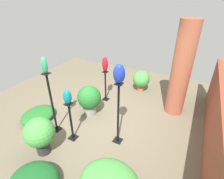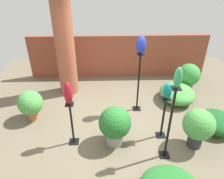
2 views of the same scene
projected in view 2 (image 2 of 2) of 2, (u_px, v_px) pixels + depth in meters
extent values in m
plane|color=#6B604C|center=(124.00, 127.00, 5.09)|extent=(8.00, 8.00, 0.00)
cube|color=brown|center=(118.00, 56.00, 6.95)|extent=(5.60, 0.12, 1.36)
cylinder|color=#9E5138|center=(65.00, 49.00, 5.80)|extent=(0.51, 0.51, 2.60)
cube|color=black|center=(137.00, 108.00, 5.71)|extent=(0.20, 0.20, 0.01)
cube|color=black|center=(138.00, 83.00, 5.31)|extent=(0.04, 0.04, 1.54)
cube|color=black|center=(141.00, 54.00, 4.91)|extent=(0.16, 0.16, 0.02)
cube|color=black|center=(160.00, 135.00, 4.86)|extent=(0.20, 0.20, 0.01)
cube|color=black|center=(163.00, 118.00, 4.60)|extent=(0.04, 0.04, 1.00)
cube|color=black|center=(166.00, 98.00, 4.35)|extent=(0.16, 0.16, 0.01)
cube|color=black|center=(164.00, 155.00, 4.38)|extent=(0.20, 0.20, 0.01)
cube|color=black|center=(169.00, 125.00, 3.97)|extent=(0.04, 0.04, 1.58)
cube|color=black|center=(176.00, 88.00, 3.56)|extent=(0.16, 0.16, 0.02)
cube|color=black|center=(74.00, 142.00, 4.69)|extent=(0.20, 0.20, 0.01)
cube|color=black|center=(72.00, 124.00, 4.44)|extent=(0.04, 0.04, 1.00)
cube|color=black|center=(70.00, 104.00, 4.18)|extent=(0.16, 0.16, 0.01)
ellipsoid|color=#192D9E|center=(141.00, 45.00, 4.80)|extent=(0.22, 0.24, 0.41)
ellipsoid|color=#0F727A|center=(167.00, 91.00, 4.25)|extent=(0.18, 0.18, 0.34)
ellipsoid|color=#2D9356|center=(178.00, 78.00, 3.46)|extent=(0.14, 0.13, 0.37)
ellipsoid|color=maroon|center=(68.00, 93.00, 4.05)|extent=(0.17, 0.18, 0.48)
cylinder|color=#B25B38|center=(33.00, 115.00, 5.32)|extent=(0.24, 0.24, 0.22)
sphere|color=#479942|center=(30.00, 103.00, 5.13)|extent=(0.59, 0.59, 0.59)
cylinder|color=gray|center=(115.00, 138.00, 4.62)|extent=(0.37, 0.37, 0.26)
sphere|color=#236B28|center=(115.00, 123.00, 4.40)|extent=(0.67, 0.67, 0.67)
cylinder|color=#936B4C|center=(186.00, 86.00, 6.47)|extent=(0.36, 0.36, 0.23)
sphere|color=#338C38|center=(189.00, 75.00, 6.27)|extent=(0.64, 0.64, 0.64)
cylinder|color=#2D2D33|center=(195.00, 140.00, 4.54)|extent=(0.30, 0.30, 0.30)
sphere|color=#479942|center=(199.00, 124.00, 4.32)|extent=(0.64, 0.64, 0.64)
ellipsoid|color=#479942|center=(177.00, 93.00, 5.95)|extent=(0.92, 1.07, 0.44)
ellipsoid|color=#195923|center=(217.00, 122.00, 4.96)|extent=(0.82, 0.89, 0.38)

